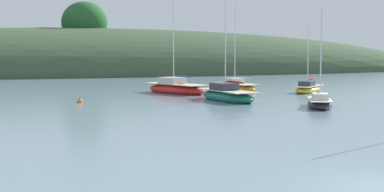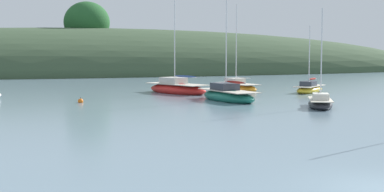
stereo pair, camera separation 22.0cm
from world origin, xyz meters
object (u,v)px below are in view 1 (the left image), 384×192
Objects in this scene: sailboat_black_sloop at (308,89)px; sailboat_blue_center at (320,103)px; mooring_buoy_inner at (80,101)px; sailboat_cream_ketch at (236,87)px; sailboat_teal_outer at (227,95)px; sailboat_navy_dinghy at (176,88)px.

sailboat_blue_center is (-6.46, -12.83, -0.02)m from sailboat_black_sloop.
mooring_buoy_inner is at bearing -170.33° from sailboat_black_sloop.
sailboat_teal_outer is at bearing -116.23° from sailboat_cream_ketch.
sailboat_blue_center is 18.88m from mooring_buoy_inner.
sailboat_cream_ketch is at bearing 144.52° from sailboat_black_sloop.
sailboat_navy_dinghy is 1.19× the size of sailboat_cream_ketch.
mooring_buoy_inner is (-16.65, 8.89, -0.21)m from sailboat_blue_center.
sailboat_blue_center reaches higher than sailboat_black_sloop.
sailboat_black_sloop is 23.44m from mooring_buoy_inner.
sailboat_black_sloop is 7.47m from sailboat_cream_ketch.
sailboat_black_sloop is at bearing 27.64° from sailboat_teal_outer.
sailboat_teal_outer reaches higher than mooring_buoy_inner.
sailboat_blue_center is 0.80× the size of sailboat_teal_outer.
sailboat_teal_outer is 12.18m from mooring_buoy_inner.
sailboat_cream_ketch is at bearing 25.91° from mooring_buoy_inner.
sailboat_blue_center is at bearing -116.71° from sailboat_black_sloop.
sailboat_cream_ketch is (0.37, 17.16, 0.06)m from sailboat_blue_center.
sailboat_cream_ketch is (6.97, 1.29, -0.07)m from sailboat_navy_dinghy.
sailboat_blue_center is 13.84× the size of mooring_buoy_inner.
mooring_buoy_inner is at bearing 171.20° from sailboat_teal_outer.
sailboat_navy_dinghy is 13.40m from sailboat_black_sloop.
sailboat_blue_center is 0.81× the size of sailboat_cream_ketch.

